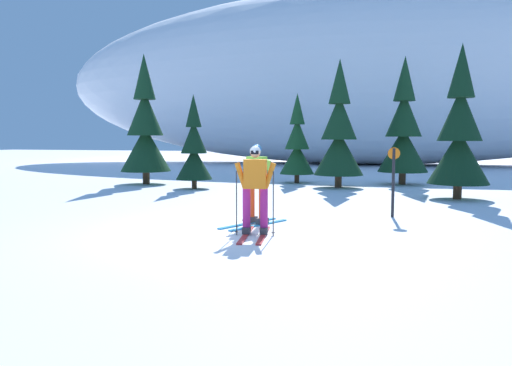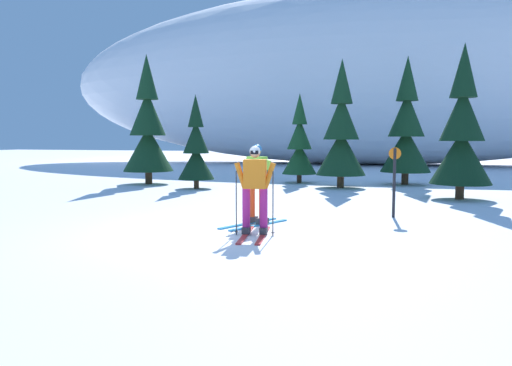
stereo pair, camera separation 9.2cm
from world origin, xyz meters
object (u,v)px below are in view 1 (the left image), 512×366
Objects in this scene: skier_orange_jacket at (255,189)px; pine_tree_left at (194,149)px; pine_tree_center_right at (339,134)px; pine_tree_far_right at (459,135)px; pine_tree_far_left at (145,130)px; pine_tree_center_left at (297,146)px; pine_tree_right at (403,131)px; trail_marker_post at (393,178)px; skier_lime_jacket at (256,183)px.

pine_tree_left is (-4.64, 7.79, 0.56)m from skier_orange_jacket.
pine_tree_far_right is at bearing -32.81° from pine_tree_center_right.
pine_tree_center_right is (7.73, 0.68, -0.18)m from pine_tree_far_left.
pine_tree_right reaches higher than pine_tree_center_left.
pine_tree_center_right is at bearing -139.39° from pine_tree_right.
pine_tree_far_right is at bearing 65.83° from trail_marker_post.
pine_tree_far_right is (5.84, -4.10, 0.41)m from pine_tree_center_left.
trail_marker_post is at bearing -34.05° from pine_tree_left.
pine_tree_left is 4.68m from pine_tree_center_left.
skier_lime_jacket is 0.48× the size of pine_tree_center_left.
pine_tree_far_left is (-7.28, 8.97, 1.30)m from skier_orange_jacket.
skier_lime_jacket is 0.38× the size of pine_tree_far_right.
pine_tree_far_left reaches higher than pine_tree_right.
pine_tree_center_right is at bearing 147.19° from pine_tree_far_right.
pine_tree_center_right is (5.09, 1.86, 0.56)m from pine_tree_left.
pine_tree_far_left reaches higher than skier_lime_jacket.
pine_tree_left is at bearing -159.92° from pine_tree_center_right.
pine_tree_far_left is 1.51× the size of pine_tree_left.
pine_tree_far_right is at bearing -4.25° from pine_tree_left.
pine_tree_far_left is at bearing 170.97° from pine_tree_far_right.
skier_orange_jacket is 0.99× the size of skier_lime_jacket.
pine_tree_center_left is 9.19m from trail_marker_post.
trail_marker_post is (-1.87, -4.16, -1.04)m from pine_tree_far_right.
pine_tree_center_left is (-1.16, 10.09, 0.67)m from skier_lime_jacket.
skier_lime_jacket is 7.97m from pine_tree_left.
pine_tree_left is (-4.34, 6.66, 0.56)m from skier_lime_jacket.
pine_tree_right is (4.25, 0.43, 0.58)m from pine_tree_center_left.
pine_tree_left is at bearing -132.83° from pine_tree_center_left.
pine_tree_far_right reaches higher than pine_tree_center_left.
pine_tree_center_right is 0.94× the size of pine_tree_right.
pine_tree_center_right is 4.67m from pine_tree_far_right.
skier_lime_jacket is at bearing -106.36° from pine_tree_right.
trail_marker_post is (3.97, -8.26, -0.64)m from pine_tree_center_left.
skier_orange_jacket is at bearing -130.38° from trail_marker_post.
pine_tree_far_left is at bearing -158.90° from pine_tree_center_left.
pine_tree_far_left is 6.27m from pine_tree_center_left.
pine_tree_right is at bearing 88.19° from trail_marker_post.
pine_tree_left is 0.72× the size of pine_tree_center_right.
pine_tree_center_right is (1.91, -1.57, 0.45)m from pine_tree_center_left.
pine_tree_far_left reaches higher than pine_tree_center_right.
pine_tree_center_right is 3.08m from pine_tree_right.
pine_tree_center_left is at bearing -174.18° from pine_tree_right.
pine_tree_far_left is 1.11× the size of pine_tree_far_right.
pine_tree_right is at bearing 40.61° from pine_tree_center_right.
pine_tree_right is 8.78m from trail_marker_post.
pine_tree_right is (7.42, 3.86, 0.69)m from pine_tree_left.
pine_tree_far_left is 10.42m from pine_tree_right.
pine_tree_center_right reaches higher than skier_orange_jacket.
skier_lime_jacket is at bearing -56.95° from pine_tree_left.
pine_tree_center_right reaches higher than skier_lime_jacket.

